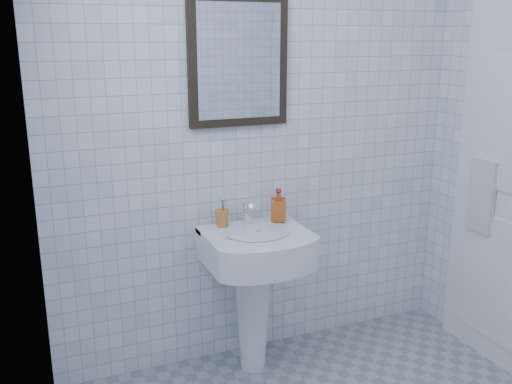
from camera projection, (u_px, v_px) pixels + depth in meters
name	position (u px, v px, depth m)	size (l,w,h in m)	color
wall_back	(262.00, 122.00, 2.87)	(2.20, 0.02, 2.50)	white
wall_left	(41.00, 213.00, 1.39)	(0.02, 2.40, 2.50)	white
washbasin	(254.00, 277.00, 2.82)	(0.50, 0.37, 0.77)	white
faucet	(247.00, 215.00, 2.82)	(0.05, 0.10, 0.12)	white
toothbrush_cup	(222.00, 218.00, 2.79)	(0.07, 0.07, 0.08)	orange
soap_dispenser	(278.00, 205.00, 2.87)	(0.07, 0.08, 0.16)	#BF4012
wall_mirror	(238.00, 61.00, 2.72)	(0.50, 0.04, 0.62)	black
towel_ring	(488.00, 161.00, 2.90)	(0.18, 0.18, 0.01)	white
hand_towel	(482.00, 196.00, 2.94)	(0.03, 0.16, 0.38)	silver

